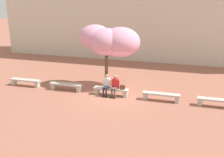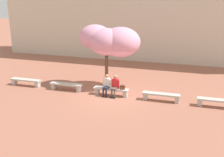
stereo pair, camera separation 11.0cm
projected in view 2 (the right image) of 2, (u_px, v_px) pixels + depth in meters
name	position (u px, v px, depth m)	size (l,w,h in m)	color
ground_plane	(111.00, 95.00, 15.94)	(100.00, 100.00, 0.00)	#9E604C
building_facade	(148.00, 0.00, 24.52)	(28.38, 4.00, 10.94)	beige
stone_bench_west_end	(26.00, 81.00, 17.59)	(2.13, 0.46, 0.45)	#BCB7AD
stone_bench_near_west	(66.00, 85.00, 16.72)	(2.13, 0.46, 0.45)	#BCB7AD
stone_bench_center	(111.00, 90.00, 15.85)	(2.13, 0.46, 0.45)	#BCB7AD
stone_bench_near_east	(161.00, 96.00, 14.97)	(2.13, 0.46, 0.45)	#BCB7AD
stone_bench_east_end	(217.00, 102.00, 14.10)	(2.13, 0.46, 0.45)	#BCB7AD
person_seated_left	(106.00, 84.00, 15.76)	(0.51, 0.69, 1.29)	black
person_seated_right	(115.00, 85.00, 15.61)	(0.51, 0.70, 1.29)	black
handbag	(123.00, 87.00, 15.56)	(0.30, 0.15, 0.34)	brown
cherry_tree_main	(110.00, 41.00, 16.74)	(4.02, 2.57, 4.04)	#513828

